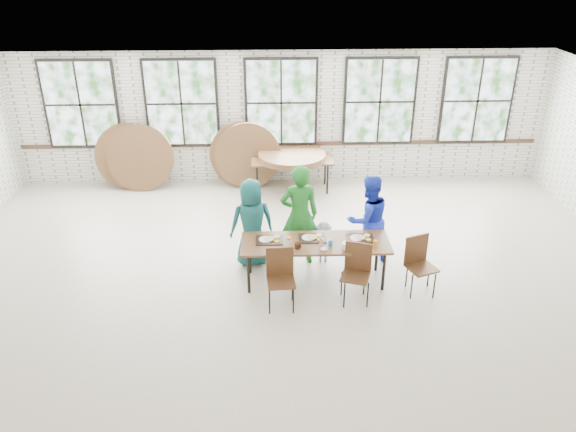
% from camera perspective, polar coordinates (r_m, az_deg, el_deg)
% --- Properties ---
extents(room, '(12.00, 12.00, 12.00)m').
position_cam_1_polar(room, '(12.70, -0.70, 11.26)').
color(room, beige).
rests_on(room, ground).
extents(dining_table, '(2.40, 0.81, 0.74)m').
position_cam_1_polar(dining_table, '(9.08, 2.79, -2.94)').
color(dining_table, brown).
rests_on(dining_table, ground).
extents(chair_near_left, '(0.45, 0.43, 0.95)m').
position_cam_1_polar(chair_near_left, '(8.58, -0.78, -5.78)').
color(chair_near_left, '#4B2E19').
rests_on(chair_near_left, ground).
extents(chair_near_right, '(0.53, 0.52, 0.95)m').
position_cam_1_polar(chair_near_right, '(8.78, 7.00, -5.21)').
color(chair_near_right, '#4B2E19').
rests_on(chair_near_right, ground).
extents(chair_spare, '(0.54, 0.53, 0.95)m').
position_cam_1_polar(chair_spare, '(9.16, 13.15, -4.32)').
color(chair_spare, '#4B2E19').
rests_on(chair_spare, ground).
extents(adult_teal, '(0.86, 0.66, 1.56)m').
position_cam_1_polar(adult_teal, '(9.58, -3.68, -0.69)').
color(adult_teal, '#19545F').
rests_on(adult_teal, ground).
extents(adult_green, '(0.71, 0.51, 1.81)m').
position_cam_1_polar(adult_green, '(9.54, 1.17, 0.07)').
color(adult_green, '#1C6921').
rests_on(adult_green, ground).
extents(toddler, '(0.51, 0.31, 0.76)m').
position_cam_1_polar(toddler, '(9.81, 3.61, -2.63)').
color(toddler, '#1B1239').
rests_on(toddler, ground).
extents(adult_blue, '(0.94, 0.83, 1.60)m').
position_cam_1_polar(adult_blue, '(9.72, 8.12, -0.36)').
color(adult_blue, '#1D33CC').
rests_on(adult_blue, ground).
extents(storage_table, '(1.82, 0.80, 0.74)m').
position_cam_1_polar(storage_table, '(12.55, 0.40, 5.59)').
color(storage_table, brown).
rests_on(storage_table, ground).
extents(tabletop_clutter, '(1.93, 0.61, 0.11)m').
position_cam_1_polar(tabletop_clutter, '(9.02, 3.76, -2.61)').
color(tabletop_clutter, black).
rests_on(tabletop_clutter, dining_table).
extents(round_tops_stacked, '(1.50, 1.50, 0.13)m').
position_cam_1_polar(round_tops_stacked, '(12.51, 0.40, 6.10)').
color(round_tops_stacked, brown).
rests_on(round_tops_stacked, storage_table).
extents(round_tops_leaning, '(4.19, 0.48, 1.50)m').
position_cam_1_polar(round_tops_leaning, '(12.88, -9.93, 5.98)').
color(round_tops_leaning, brown).
rests_on(round_tops_leaning, ground).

